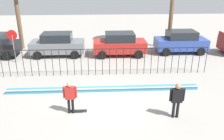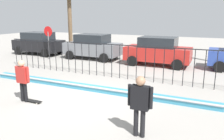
% 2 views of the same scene
% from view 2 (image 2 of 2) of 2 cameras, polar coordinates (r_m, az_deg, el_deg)
% --- Properties ---
extents(ground_plane, '(60.00, 60.00, 0.00)m').
position_cam_2_polar(ground_plane, '(9.51, -9.06, -6.90)').
color(ground_plane, '#9E9991').
extents(bowl_coping_ledge, '(11.00, 0.40, 0.27)m').
position_cam_2_polar(bowl_coping_ledge, '(10.35, -5.73, -4.39)').
color(bowl_coping_ledge, teal).
rests_on(bowl_coping_ledge, ground).
extents(perimeter_fence, '(14.04, 0.04, 1.81)m').
position_cam_2_polar(perimeter_fence, '(12.20, -0.07, 3.24)').
color(perimeter_fence, black).
rests_on(perimeter_fence, ground).
extents(skateboarder, '(0.67, 0.25, 1.65)m').
position_cam_2_polar(skateboarder, '(9.37, -21.51, -1.66)').
color(skateboarder, black).
rests_on(skateboarder, ground).
extents(skateboard, '(0.80, 0.20, 0.07)m').
position_cam_2_polar(skateboard, '(9.44, -19.28, -7.29)').
color(skateboard, black).
rests_on(skateboard, ground).
extents(camera_operator, '(0.70, 0.26, 1.74)m').
position_cam_2_polar(camera_operator, '(6.23, 7.02, -7.73)').
color(camera_operator, black).
rests_on(camera_operator, ground).
extents(parked_car_black, '(4.30, 2.12, 1.90)m').
position_cam_2_polar(parked_car_black, '(20.73, -17.93, 6.44)').
color(parked_car_black, black).
rests_on(parked_car_black, ground).
extents(parked_car_gray, '(4.30, 2.12, 1.90)m').
position_cam_2_polar(parked_car_gray, '(17.66, -4.89, 5.92)').
color(parked_car_gray, slate).
rests_on(parked_car_gray, ground).
extents(parked_car_red, '(4.30, 2.12, 1.90)m').
position_cam_2_polar(parked_car_red, '(15.62, 11.38, 4.71)').
color(parked_car_red, '#B2231E').
rests_on(parked_car_red, ground).
extents(stop_sign, '(0.76, 0.07, 2.50)m').
position_cam_2_polar(stop_sign, '(18.12, -15.65, 7.72)').
color(stop_sign, slate).
rests_on(stop_sign, ground).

